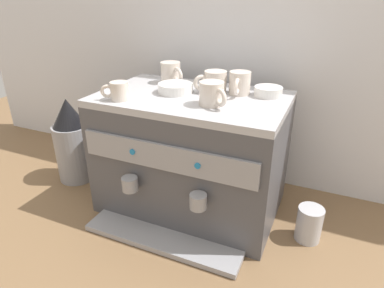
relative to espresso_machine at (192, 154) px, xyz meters
name	(u,v)px	position (x,y,z in m)	size (l,w,h in m)	color
ground_plane	(192,202)	(0.00, 0.00, -0.23)	(4.00, 4.00, 0.00)	brown
tiled_backsplash_wall	(223,54)	(0.00, 0.33, 0.33)	(2.80, 0.03, 1.11)	silver
espresso_machine	(192,154)	(0.00, 0.00, 0.00)	(0.68, 0.53, 0.46)	#4C4C51
ceramic_cup_0	(239,83)	(0.15, 0.09, 0.27)	(0.08, 0.12, 0.08)	beige
ceramic_cup_1	(118,91)	(-0.21, -0.15, 0.26)	(0.09, 0.07, 0.06)	beige
ceramic_cup_2	(171,73)	(-0.14, 0.13, 0.27)	(0.11, 0.09, 0.08)	beige
ceramic_cup_3	(212,94)	(0.10, -0.07, 0.27)	(0.11, 0.10, 0.08)	beige
ceramic_cup_4	(214,82)	(0.06, 0.07, 0.27)	(0.11, 0.10, 0.08)	beige
ceramic_bowl_0	(175,88)	(-0.07, 0.01, 0.25)	(0.13, 0.13, 0.03)	white
ceramic_bowl_1	(268,92)	(0.25, 0.11, 0.25)	(0.10, 0.10, 0.03)	white
coffee_grinder	(72,142)	(-0.57, -0.03, -0.05)	(0.16, 0.16, 0.39)	#939399
milk_pitcher	(309,224)	(0.46, -0.03, -0.16)	(0.09, 0.09, 0.13)	#B7B7BC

